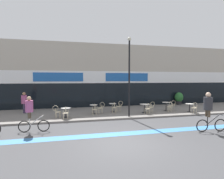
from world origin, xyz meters
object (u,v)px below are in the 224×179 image
(cafe_chair_0_side, at_px, (57,111))
(cafe_chair_4_near, at_px, (170,106))
(bistro_table_0, at_px, (66,111))
(cafe_chair_0_near, at_px, (66,112))
(cafe_chair_3_near, at_px, (148,108))
(cyclist_1, at_px, (209,109))
(cyclist_0, at_px, (31,112))
(cafe_chair_1_near, at_px, (95,108))
(lamp_post, at_px, (129,72))
(cafe_chair_2_near, at_px, (114,107))
(cafe_chair_3_side, at_px, (151,106))
(bistro_table_3, at_px, (144,107))
(planter_pot, at_px, (179,98))
(bistro_table_4, at_px, (166,105))
(bistro_table_1, at_px, (94,107))
(cafe_chair_2_side, at_px, (120,105))
(cafe_chair_5_near, at_px, (194,107))
(cafe_chair_1_side, at_px, (101,107))
(bistro_table_5, at_px, (189,106))
(pedestrian_near_end, at_px, (24,101))
(cafe_chair_4_side, at_px, (172,105))
(bistro_table_2, at_px, (113,106))

(cafe_chair_0_side, bearing_deg, cafe_chair_4_near, 4.66)
(bistro_table_0, bearing_deg, cafe_chair_0_near, -89.16)
(cafe_chair_3_near, relative_size, cyclist_1, 0.41)
(cafe_chair_0_side, bearing_deg, cyclist_0, -108.44)
(cafe_chair_1_near, xyz_separation_m, lamp_post, (2.45, -1.07, 2.83))
(cafe_chair_2_near, bearing_deg, cafe_chair_3_side, -91.44)
(bistro_table_3, relative_size, planter_pot, 0.58)
(bistro_table_4, height_order, cafe_chair_2_near, cafe_chair_2_near)
(bistro_table_1, distance_m, cafe_chair_3_side, 4.82)
(bistro_table_0, relative_size, cyclist_0, 0.36)
(cafe_chair_2_side, relative_size, cafe_chair_5_near, 1.00)
(cafe_chair_1_side, xyz_separation_m, cyclist_0, (-4.55, -3.82, 0.50))
(bistro_table_5, relative_size, pedestrian_near_end, 0.41)
(bistro_table_4, distance_m, cyclist_1, 5.84)
(cafe_chair_1_near, relative_size, cafe_chair_1_side, 1.00)
(bistro_table_4, distance_m, planter_pot, 4.59)
(cafe_chair_4_near, height_order, cyclist_0, cyclist_0)
(bistro_table_0, height_order, cafe_chair_0_side, cafe_chair_0_side)
(cafe_chair_3_near, height_order, cyclist_1, cyclist_1)
(bistro_table_3, relative_size, cafe_chair_0_side, 0.86)
(pedestrian_near_end, bearing_deg, planter_pot, 13.03)
(cafe_chair_2_near, relative_size, planter_pot, 0.67)
(cafe_chair_1_near, distance_m, planter_pot, 10.38)
(bistro_table_3, bearing_deg, cafe_chair_4_near, -4.66)
(cafe_chair_5_near, bearing_deg, bistro_table_3, 73.93)
(cafe_chair_1_side, relative_size, cafe_chair_2_near, 1.00)
(cafe_chair_1_side, distance_m, cyclist_1, 7.82)
(bistro_table_3, distance_m, cafe_chair_2_near, 2.51)
(bistro_table_1, distance_m, cafe_chair_4_side, 7.03)
(cafe_chair_1_near, height_order, cyclist_0, cyclist_0)
(cafe_chair_0_side, height_order, cafe_chair_2_side, same)
(bistro_table_4, distance_m, cyclist_0, 10.95)
(cafe_chair_2_side, bearing_deg, bistro_table_0, 11.67)
(bistro_table_1, xyz_separation_m, cafe_chair_2_near, (1.69, -0.16, 0.01))
(bistro_table_0, relative_size, bistro_table_3, 0.91)
(bistro_table_1, xyz_separation_m, cafe_chair_1_near, (0.01, -0.63, 0.01))
(bistro_table_2, xyz_separation_m, cyclist_1, (3.94, -6.43, 0.66))
(bistro_table_4, xyz_separation_m, cafe_chair_0_near, (-8.54, -1.41, -0.03))
(bistro_table_5, xyz_separation_m, cafe_chair_3_near, (-3.90, -0.14, 0.01))
(bistro_table_5, distance_m, cafe_chair_1_near, 8.07)
(cafe_chair_2_side, height_order, cafe_chair_4_near, same)
(cafe_chair_2_side, distance_m, cafe_chair_5_near, 6.16)
(bistro_table_1, relative_size, cafe_chair_2_side, 0.80)
(cafe_chair_1_side, distance_m, planter_pot, 9.59)
(cafe_chair_2_near, relative_size, cyclist_1, 0.41)
(cafe_chair_0_side, bearing_deg, cafe_chair_0_near, -41.09)
(cafe_chair_0_near, relative_size, cyclist_0, 0.46)
(cafe_chair_1_side, bearing_deg, planter_pot, -169.95)
(cafe_chair_4_near, relative_size, planter_pot, 0.67)
(bistro_table_4, relative_size, cyclist_1, 0.35)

